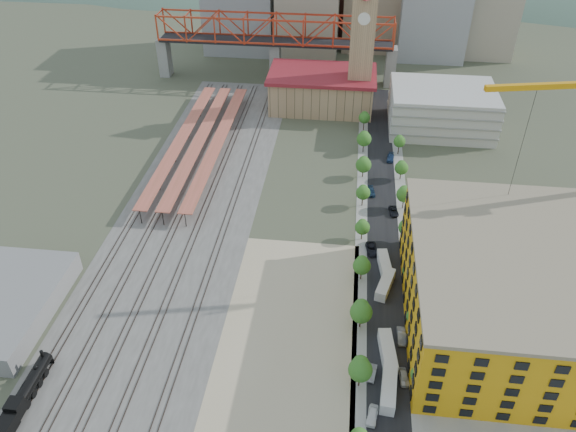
# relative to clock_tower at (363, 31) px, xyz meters

# --- Properties ---
(ground) EXTENTS (400.00, 400.00, 0.00)m
(ground) POSITION_rel_clock_tower_xyz_m (-8.00, -79.99, -28.70)
(ground) COLOR #474C38
(ground) RESTS_ON ground
(ballast_strip) EXTENTS (36.00, 165.00, 0.06)m
(ballast_strip) POSITION_rel_clock_tower_xyz_m (-44.00, -62.49, -28.67)
(ballast_strip) COLOR #605E59
(ballast_strip) RESTS_ON ground
(dirt_lot) EXTENTS (28.00, 67.00, 0.06)m
(dirt_lot) POSITION_rel_clock_tower_xyz_m (-12.00, -111.49, -28.67)
(dirt_lot) COLOR tan
(dirt_lot) RESTS_ON ground
(street_asphalt) EXTENTS (12.00, 170.00, 0.06)m
(street_asphalt) POSITION_rel_clock_tower_xyz_m (8.00, -64.99, -28.67)
(street_asphalt) COLOR black
(street_asphalt) RESTS_ON ground
(sidewalk_west) EXTENTS (3.00, 170.00, 0.04)m
(sidewalk_west) POSITION_rel_clock_tower_xyz_m (2.50, -64.99, -28.68)
(sidewalk_west) COLOR gray
(sidewalk_west) RESTS_ON ground
(sidewalk_east) EXTENTS (3.00, 170.00, 0.04)m
(sidewalk_east) POSITION_rel_clock_tower_xyz_m (13.50, -64.99, -28.68)
(sidewalk_east) COLOR gray
(sidewalk_east) RESTS_ON ground
(construction_pad) EXTENTS (50.00, 90.00, 0.06)m
(construction_pad) POSITION_rel_clock_tower_xyz_m (37.00, -99.99, -28.67)
(construction_pad) COLOR gray
(construction_pad) RESTS_ON ground
(rail_tracks) EXTENTS (26.56, 160.00, 0.18)m
(rail_tracks) POSITION_rel_clock_tower_xyz_m (-45.80, -62.49, -28.55)
(rail_tracks) COLOR #382B23
(rail_tracks) RESTS_ON ground
(platform_canopies) EXTENTS (16.00, 80.00, 4.12)m
(platform_canopies) POSITION_rel_clock_tower_xyz_m (-49.00, -34.99, -24.70)
(platform_canopies) COLOR #D66352
(platform_canopies) RESTS_ON ground
(station_hall) EXTENTS (38.00, 24.00, 13.10)m
(station_hall) POSITION_rel_clock_tower_xyz_m (-13.00, 2.01, -22.03)
(station_hall) COLOR tan
(station_hall) RESTS_ON ground
(clock_tower) EXTENTS (12.00, 12.00, 52.00)m
(clock_tower) POSITION_rel_clock_tower_xyz_m (0.00, 0.00, 0.00)
(clock_tower) COLOR tan
(clock_tower) RESTS_ON ground
(parking_garage) EXTENTS (34.00, 26.00, 14.00)m
(parking_garage) POSITION_rel_clock_tower_xyz_m (28.00, -9.99, -21.70)
(parking_garage) COLOR silver
(parking_garage) RESTS_ON ground
(truss_bridge) EXTENTS (94.00, 9.60, 25.60)m
(truss_bridge) POSITION_rel_clock_tower_xyz_m (-33.00, 25.01, -9.83)
(truss_bridge) COLOR gray
(truss_bridge) RESTS_ON ground
(construction_building) EXTENTS (44.60, 50.60, 18.80)m
(construction_building) POSITION_rel_clock_tower_xyz_m (34.00, -99.99, -19.29)
(construction_building) COLOR gold
(construction_building) RESTS_ON ground
(warehouse) EXTENTS (22.00, 32.00, 5.00)m
(warehouse) POSITION_rel_clock_tower_xyz_m (-74.00, -109.99, -26.20)
(warehouse) COLOR gray
(warehouse) RESTS_ON ground
(street_trees) EXTENTS (15.40, 124.40, 8.00)m
(street_trees) POSITION_rel_clock_tower_xyz_m (8.00, -74.99, -28.70)
(street_trees) COLOR #246C20
(street_trees) RESTS_ON ground
(distant_hills) EXTENTS (647.00, 264.00, 227.00)m
(distant_hills) POSITION_rel_clock_tower_xyz_m (37.28, 180.01, -108.23)
(distant_hills) COLOR #4C6B59
(distant_hills) RESTS_ON ground
(locomotive) EXTENTS (2.66, 20.52, 5.13)m
(locomotive) POSITION_rel_clock_tower_xyz_m (-58.00, -130.59, -26.78)
(locomotive) COLOR black
(locomotive) RESTS_ON ground
(site_trailer_a) EXTENTS (3.52, 10.36, 2.78)m
(site_trailer_a) POSITION_rel_clock_tower_xyz_m (8.00, -120.98, -27.30)
(site_trailer_a) COLOR silver
(site_trailer_a) RESTS_ON ground
(site_trailer_b) EXTENTS (3.78, 10.15, 2.71)m
(site_trailer_b) POSITION_rel_clock_tower_xyz_m (8.00, -112.14, -27.34)
(site_trailer_b) COLOR silver
(site_trailer_b) RESTS_ON ground
(site_trailer_c) EXTENTS (4.94, 9.69, 2.56)m
(site_trailer_c) POSITION_rel_clock_tower_xyz_m (8.00, -92.62, -27.41)
(site_trailer_c) COLOR silver
(site_trailer_c) RESTS_ON ground
(site_trailer_d) EXTENTS (3.56, 9.22, 2.46)m
(site_trailer_d) POSITION_rel_clock_tower_xyz_m (8.00, -85.65, -27.47)
(site_trailer_d) COLOR silver
(site_trailer_d) RESTS_ON ground
(car_0) EXTENTS (2.60, 4.84, 1.57)m
(car_0) POSITION_rel_clock_tower_xyz_m (5.00, -126.75, -27.91)
(car_0) COLOR white
(car_0) RESTS_ON ground
(car_1) EXTENTS (2.11, 4.33, 1.37)m
(car_1) POSITION_rel_clock_tower_xyz_m (5.00, -117.28, -28.01)
(car_1) COLOR gray
(car_1) RESTS_ON ground
(car_2) EXTENTS (3.06, 5.66, 1.51)m
(car_2) POSITION_rel_clock_tower_xyz_m (5.00, -79.64, -27.94)
(car_2) COLOR black
(car_2) RESTS_ON ground
(car_3) EXTENTS (2.54, 5.00, 1.39)m
(car_3) POSITION_rel_clock_tower_xyz_m (5.00, -53.77, -28.00)
(car_3) COLOR #1A314D
(car_3) RESTS_ON ground
(car_4) EXTENTS (2.33, 4.59, 1.50)m
(car_4) POSITION_rel_clock_tower_xyz_m (11.00, -117.62, -27.95)
(car_4) COLOR silver
(car_4) RESTS_ON ground
(car_5) EXTENTS (1.81, 4.87, 1.59)m
(car_5) POSITION_rel_clock_tower_xyz_m (11.00, -107.30, -27.90)
(car_5) COLOR gray
(car_5) RESTS_ON ground
(car_6) EXTENTS (2.83, 5.02, 1.32)m
(car_6) POSITION_rel_clock_tower_xyz_m (11.00, -62.70, -28.03)
(car_6) COLOR black
(car_6) RESTS_ON ground
(car_7) EXTENTS (2.61, 5.30, 1.48)m
(car_7) POSITION_rel_clock_tower_xyz_m (11.00, -33.96, -27.95)
(car_7) COLOR navy
(car_7) RESTS_ON ground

